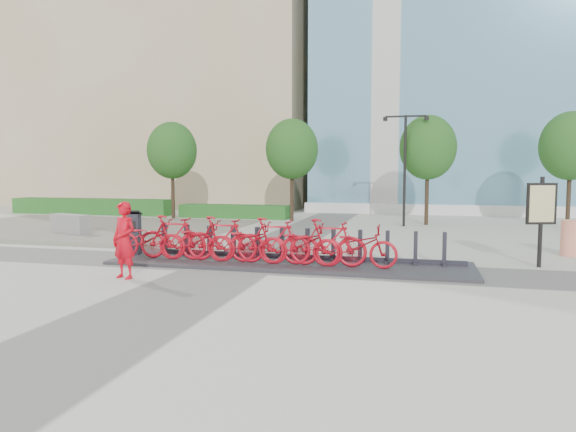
% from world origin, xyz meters
% --- Properties ---
extents(ground, '(120.00, 120.00, 0.00)m').
position_xyz_m(ground, '(0.00, 0.00, 0.00)').
color(ground, beige).
extents(tan_building, '(26.00, 16.00, 30.00)m').
position_xyz_m(tan_building, '(-16.00, 26.00, 15.00)').
color(tan_building, beige).
rests_on(tan_building, ground).
extents(glass_building, '(32.00, 16.00, 24.00)m').
position_xyz_m(glass_building, '(14.00, 26.00, 12.00)').
color(glass_building, teal).
rests_on(glass_building, ground).
extents(gravel_patch, '(14.00, 14.00, 0.00)m').
position_xyz_m(gravel_patch, '(-10.00, 7.00, 0.01)').
color(gravel_patch, '#625D57').
rests_on(gravel_patch, ground).
extents(hedge_a, '(10.00, 1.40, 0.90)m').
position_xyz_m(hedge_a, '(-14.00, 13.50, 0.45)').
color(hedge_a, '#1F5723').
rests_on(hedge_a, ground).
extents(hedge_b, '(6.00, 1.20, 0.70)m').
position_xyz_m(hedge_b, '(-5.00, 13.20, 0.35)').
color(hedge_b, '#1F5723').
rests_on(hedge_b, ground).
extents(tree_0, '(2.60, 2.60, 5.10)m').
position_xyz_m(tree_0, '(-8.00, 12.00, 3.59)').
color(tree_0, '#443021').
rests_on(tree_0, ground).
extents(tree_1, '(2.60, 2.60, 5.10)m').
position_xyz_m(tree_1, '(-1.50, 12.00, 3.59)').
color(tree_1, '#443021').
rests_on(tree_1, ground).
extents(tree_2, '(2.60, 2.60, 5.10)m').
position_xyz_m(tree_2, '(5.00, 12.00, 3.59)').
color(tree_2, '#443021').
rests_on(tree_2, ground).
extents(tree_3, '(2.60, 2.60, 5.10)m').
position_xyz_m(tree_3, '(11.00, 12.00, 3.59)').
color(tree_3, '#443021').
rests_on(tree_3, ground).
extents(streetlamp, '(2.00, 0.20, 5.00)m').
position_xyz_m(streetlamp, '(4.00, 11.00, 3.13)').
color(streetlamp, black).
rests_on(streetlamp, ground).
extents(dock_pad, '(9.60, 2.40, 0.08)m').
position_xyz_m(dock_pad, '(1.30, 0.30, 0.04)').
color(dock_pad, '#2F2F33').
rests_on(dock_pad, ground).
extents(dock_rail_posts, '(8.02, 0.50, 0.85)m').
position_xyz_m(dock_rail_posts, '(1.36, 0.77, 0.51)').
color(dock_rail_posts, '#22222B').
rests_on(dock_rail_posts, dock_pad).
extents(bike_0, '(2.06, 0.72, 1.08)m').
position_xyz_m(bike_0, '(-2.60, -0.05, 0.62)').
color(bike_0, '#AE0B1A').
rests_on(bike_0, dock_pad).
extents(bike_1, '(2.00, 0.56, 1.20)m').
position_xyz_m(bike_1, '(-1.88, -0.05, 0.68)').
color(bike_1, '#AE0B1A').
rests_on(bike_1, dock_pad).
extents(bike_2, '(2.06, 0.72, 1.08)m').
position_xyz_m(bike_2, '(-1.16, -0.05, 0.62)').
color(bike_2, '#AE0B1A').
rests_on(bike_2, dock_pad).
extents(bike_3, '(2.00, 0.56, 1.20)m').
position_xyz_m(bike_3, '(-0.44, -0.05, 0.68)').
color(bike_3, '#AE0B1A').
rests_on(bike_3, dock_pad).
extents(bike_4, '(2.06, 0.72, 1.08)m').
position_xyz_m(bike_4, '(0.28, -0.05, 0.62)').
color(bike_4, '#AE0B1A').
rests_on(bike_4, dock_pad).
extents(bike_5, '(2.00, 0.56, 1.20)m').
position_xyz_m(bike_5, '(1.00, -0.05, 0.68)').
color(bike_5, '#AE0B1A').
rests_on(bike_5, dock_pad).
extents(bike_6, '(2.06, 0.72, 1.08)m').
position_xyz_m(bike_6, '(1.72, -0.05, 0.62)').
color(bike_6, '#AE0B1A').
rests_on(bike_6, dock_pad).
extents(bike_7, '(2.00, 0.56, 1.20)m').
position_xyz_m(bike_7, '(2.44, -0.05, 0.68)').
color(bike_7, '#AE0B1A').
rests_on(bike_7, dock_pad).
extents(bike_8, '(2.06, 0.72, 1.08)m').
position_xyz_m(bike_8, '(3.16, -0.05, 0.62)').
color(bike_8, '#AE0B1A').
rests_on(bike_8, dock_pad).
extents(kiosk, '(0.44, 0.39, 1.29)m').
position_xyz_m(kiosk, '(-3.37, 0.48, 0.70)').
color(kiosk, '#22222B').
rests_on(kiosk, dock_pad).
extents(worker_red, '(0.75, 0.59, 1.79)m').
position_xyz_m(worker_red, '(-1.94, -2.33, 0.89)').
color(worker_red, red).
rests_on(worker_red, ground).
extents(construction_barrel, '(0.64, 0.64, 1.06)m').
position_xyz_m(construction_barrel, '(9.01, 3.77, 0.53)').
color(construction_barrel, '#EF3900').
rests_on(construction_barrel, ground).
extents(jersey_barrier, '(2.03, 1.10, 0.76)m').
position_xyz_m(jersey_barrier, '(-9.03, 5.02, 0.38)').
color(jersey_barrier, gray).
rests_on(jersey_barrier, ground).
extents(map_sign, '(0.76, 0.35, 2.35)m').
position_xyz_m(map_sign, '(7.72, 1.58, 1.55)').
color(map_sign, black).
rests_on(map_sign, ground).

